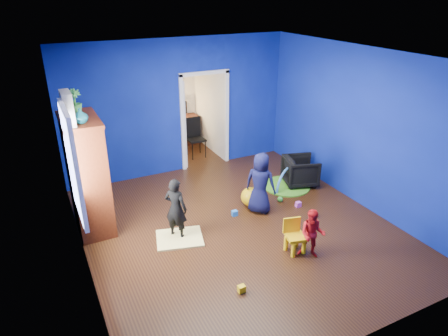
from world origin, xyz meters
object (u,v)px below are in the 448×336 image
child_black (176,209)px  hopper_ball (251,197)px  kid_chair (296,238)px  study_desk (182,130)px  crt_tv (89,172)px  folding_chair (196,139)px  play_mat (287,186)px  child_navy (260,183)px  toddler_red (312,234)px  vase (80,116)px  armchair (300,171)px  tv_armoire (87,175)px

child_black → hopper_ball: 1.68m
kid_chair → study_desk: 5.25m
crt_tv → hopper_ball: crt_tv is taller
folding_chair → hopper_ball: bearing=-90.5°
crt_tv → play_mat: bearing=-3.8°
child_navy → toddler_red: bearing=139.6°
vase → crt_tv: size_ratio=0.33×
kid_chair → play_mat: kid_chair is taller
armchair → folding_chair: folding_chair is taller
toddler_red → study_desk: (-0.02, 5.45, -0.03)m
crt_tv → play_mat: size_ratio=0.73×
child_black → tv_armoire: (-1.18, 0.95, 0.45)m
child_navy → study_desk: child_navy is taller
child_black → hopper_ball: bearing=-119.9°
child_black → child_navy: (1.66, 0.10, 0.05)m
tv_armoire → folding_chair: size_ratio=2.13×
tv_armoire → kid_chair: bearing=-39.1°
hopper_ball → kid_chair: 1.58m
toddler_red → kid_chair: bearing=167.0°
toddler_red → hopper_ball: toddler_red is taller
armchair → play_mat: 0.43m
play_mat → tv_armoire: bearing=176.2°
child_black → tv_armoire: size_ratio=0.54×
tv_armoire → crt_tv: (0.04, 0.00, 0.04)m
play_mat → folding_chair: (-1.05, 2.36, 0.45)m
crt_tv → kid_chair: size_ratio=1.40×
child_black → study_desk: (1.63, 4.02, -0.15)m
toddler_red → study_desk: 5.45m
toddler_red → vase: 3.90m
armchair → crt_tv: crt_tv is taller
toddler_red → crt_tv: 3.72m
child_black → folding_chair: bearing=-70.3°
hopper_ball → folding_chair: (0.02, 2.71, 0.28)m
armchair → play_mat: bearing=104.9°
armchair → folding_chair: (-1.37, 2.38, 0.16)m
child_black → play_mat: 2.82m
child_black → folding_chair: 3.47m
tv_armoire → child_black: bearing=-39.0°
study_desk → vase: bearing=-129.9°
play_mat → study_desk: bearing=107.5°
child_black → child_navy: bearing=-128.7°
vase → hopper_ball: vase is taller
tv_armoire → crt_tv: tv_armoire is taller
armchair → hopper_ball: size_ratio=1.81×
kid_chair → folding_chair: 4.30m
child_black → play_mat: size_ratio=1.10×
armchair → tv_armoire: tv_armoire is taller
armchair → child_black: child_black is taller
armchair → toddler_red: (-1.34, -2.11, 0.10)m
vase → folding_chair: vase is taller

